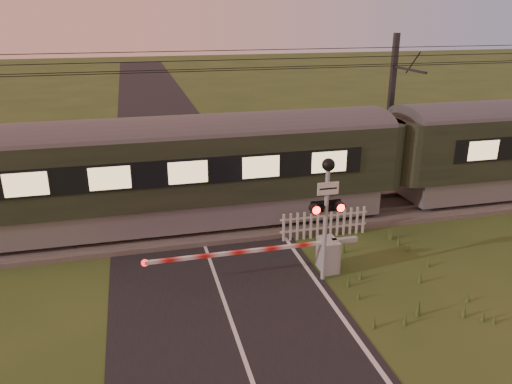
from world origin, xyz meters
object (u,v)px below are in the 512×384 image
object	(u,v)px
train	(389,156)
boom_gate	(318,254)
picket_fence	(324,224)
crossing_signal	(327,199)
catenary_mast	(391,111)

from	to	relation	value
train	boom_gate	size ratio (longest dim) A/B	6.29
boom_gate	train	bearing A→B (deg)	43.17
boom_gate	picket_fence	size ratio (longest dim) A/B	2.01
boom_gate	crossing_signal	bearing A→B (deg)	-94.88
crossing_signal	boom_gate	bearing A→B (deg)	85.12
train	picket_fence	world-z (taller)	train
picket_fence	catenary_mast	distance (m)	6.70
train	picket_fence	bearing A→B (deg)	-150.09
boom_gate	picket_fence	world-z (taller)	boom_gate
crossing_signal	picket_fence	distance (m)	3.53
picket_fence	catenary_mast	xyz separation A→B (m)	(4.43, 4.12, 2.88)
picket_fence	catenary_mast	size ratio (longest dim) A/B	0.48
crossing_signal	catenary_mast	size ratio (longest dim) A/B	0.56
boom_gate	catenary_mast	distance (m)	8.80
train	picket_fence	xyz separation A→B (m)	(-3.29, -1.89, -1.63)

